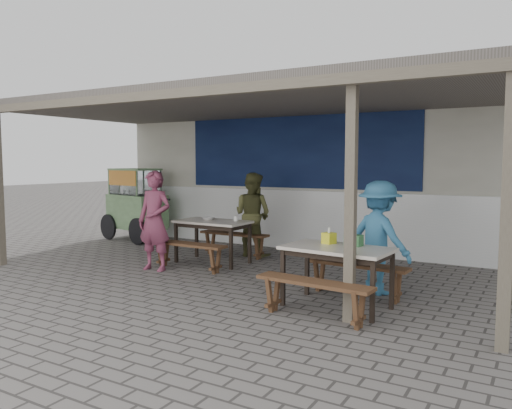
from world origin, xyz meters
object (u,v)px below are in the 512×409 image
object	(u,v)px
bench_right_street	(314,291)
patron_right_table	(379,237)
condiment_jar	(236,218)
bench_left_street	(188,250)
tissue_box	(329,238)
table_left	(213,225)
condiment_bowl	(208,218)
bench_right_wall	(356,272)
patron_wall_side	(253,215)
vendor_cart	(136,201)
table_right	(337,253)
patron_street_side	(155,221)
donation_box	(354,240)
bench_left_wall	(234,239)

from	to	relation	value
bench_right_street	patron_right_table	world-z (taller)	patron_right_table
condiment_jar	patron_right_table	bearing A→B (deg)	-14.41
bench_left_street	tissue_box	size ratio (longest dim) A/B	9.96
table_left	condiment_bowl	xyz separation A→B (m)	(-0.13, 0.06, 0.11)
bench_right_wall	tissue_box	distance (m)	0.67
patron_wall_side	vendor_cart	bearing A→B (deg)	-1.11
table_right	bench_right_street	distance (m)	0.68
patron_wall_side	condiment_bowl	bearing A→B (deg)	68.74
bench_right_wall	patron_street_side	size ratio (longest dim) A/B	0.86
table_left	bench_left_street	xyz separation A→B (m)	(-0.00, -0.69, -0.34)
table_right	condiment_bowl	xyz separation A→B (m)	(-2.99, 1.50, 0.10)
table_left	condiment_jar	world-z (taller)	condiment_jar
bench_right_street	patron_wall_side	distance (m)	3.90
patron_wall_side	donation_box	size ratio (longest dim) A/B	7.64
patron_street_side	patron_right_table	world-z (taller)	patron_street_side
patron_street_side	donation_box	distance (m)	3.50
bench_right_wall	donation_box	world-z (taller)	donation_box
vendor_cart	patron_street_side	size ratio (longest dim) A/B	1.28
table_left	vendor_cart	distance (m)	3.24
bench_right_street	donation_box	world-z (taller)	donation_box
table_left	table_right	distance (m)	3.20
bench_left_street	tissue_box	xyz separation A→B (m)	(2.69, -0.56, 0.49)
table_right	tissue_box	distance (m)	0.30
bench_right_street	condiment_jar	bearing A→B (deg)	142.59
tissue_box	condiment_bowl	distance (m)	3.10
bench_right_street	tissue_box	size ratio (longest dim) A/B	10.11
table_right	bench_right_street	xyz separation A→B (m)	(-0.05, -0.59, -0.34)
bench_left_wall	patron_right_table	bearing A→B (deg)	-20.84
bench_right_wall	condiment_bowl	bearing A→B (deg)	168.02
table_left	bench_left_street	distance (m)	0.76
bench_left_street	patron_wall_side	distance (m)	1.68
bench_right_wall	condiment_bowl	world-z (taller)	condiment_bowl
bench_right_street	donation_box	size ratio (longest dim) A/B	6.81
table_right	patron_right_table	distance (m)	0.95
bench_right_street	patron_wall_side	world-z (taller)	patron_wall_side
bench_left_wall	bench_right_street	bearing A→B (deg)	-43.55
table_right	condiment_jar	size ratio (longest dim) A/B	15.38
table_right	donation_box	size ratio (longest dim) A/B	6.51
patron_wall_side	donation_box	world-z (taller)	patron_wall_side
table_left	patron_street_side	distance (m)	1.08
table_left	bench_right_wall	xyz separation A→B (m)	(2.91, -0.85, -0.34)
tissue_box	bench_left_wall	bearing A→B (deg)	144.13
patron_wall_side	tissue_box	size ratio (longest dim) A/B	11.33
table_right	patron_right_table	world-z (taller)	patron_right_table
vendor_cart	tissue_box	size ratio (longest dim) A/B	15.05
donation_box	condiment_bowl	world-z (taller)	donation_box
table_right	patron_wall_side	world-z (taller)	patron_wall_side
patron_street_side	donation_box	bearing A→B (deg)	-10.28
table_right	patron_wall_side	xyz separation A→B (m)	(-2.58, 2.34, 0.12)
vendor_cart	bench_left_wall	bearing A→B (deg)	1.36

